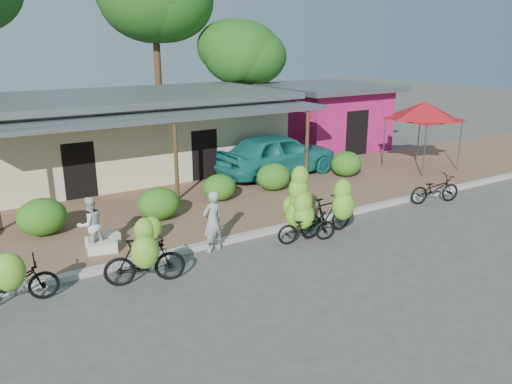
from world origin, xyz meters
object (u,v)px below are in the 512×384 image
(sack_far, at_px, (103,247))
(vendor, at_px, (213,222))
(bike_left, at_px, (145,259))
(bike_center, at_px, (302,211))
(bystander, at_px, (91,225))
(bike_right, at_px, (331,212))
(bike_far_left, at_px, (10,282))
(red_canopy, at_px, (425,110))
(bike_far_right, at_px, (435,189))
(teal_van, at_px, (278,154))
(tree_near_right, at_px, (237,51))
(sack_near, at_px, (103,240))

(sack_far, relative_size, vendor, 0.44)
(bike_left, bearing_deg, bike_center, -69.28)
(sack_far, height_order, bystander, bystander)
(bike_center, bearing_deg, bike_right, -98.00)
(bike_left, bearing_deg, sack_far, 26.21)
(bystander, bearing_deg, bike_far_left, 27.77)
(red_canopy, height_order, sack_far, red_canopy)
(bystander, bearing_deg, red_canopy, 173.37)
(bike_right, relative_size, bike_far_right, 0.98)
(bystander, xyz_separation_m, teal_van, (8.50, 3.88, 0.14))
(sack_far, xyz_separation_m, teal_van, (8.30, 4.09, 0.74))
(tree_near_right, relative_size, bike_center, 3.16)
(red_canopy, xyz_separation_m, teal_van, (-5.95, 2.22, -1.61))
(tree_near_right, height_order, vendor, tree_near_right)
(bike_far_right, xyz_separation_m, sack_near, (-10.95, 1.96, -0.22))
(bike_center, relative_size, teal_van, 0.40)
(sack_far, relative_size, bystander, 0.50)
(bike_left, xyz_separation_m, sack_far, (-0.40, 2.15, -0.39))
(bike_right, relative_size, teal_van, 0.38)
(teal_van, bearing_deg, bystander, 110.52)
(red_canopy, xyz_separation_m, bystander, (-14.44, -1.66, -1.75))
(bike_far_left, distance_m, bike_center, 7.54)
(tree_near_right, xyz_separation_m, bystander, (-10.99, -11.49, -4.05))
(vendor, bearing_deg, bike_center, 156.13)
(bike_far_right, bearing_deg, bike_center, 107.15)
(bike_left, relative_size, bike_right, 0.99)
(red_canopy, xyz_separation_m, vendor, (-11.62, -3.08, -1.77))
(bike_far_left, height_order, teal_van, teal_van)
(tree_near_right, bearing_deg, bike_far_right, -88.69)
(teal_van, bearing_deg, red_canopy, -114.52)
(sack_far, distance_m, vendor, 2.94)
(bike_far_right, bearing_deg, sack_far, 97.31)
(bike_center, xyz_separation_m, bike_far_right, (5.90, 0.21, -0.32))
(bike_right, xyz_separation_m, bystander, (-6.18, 2.25, 0.11))
(tree_near_right, distance_m, sack_far, 16.58)
(bike_center, distance_m, bike_far_right, 5.91)
(bystander, bearing_deg, bike_right, 146.83)
(bike_left, xyz_separation_m, bike_center, (4.79, 0.42, 0.16))
(sack_far, xyz_separation_m, vendor, (2.62, -1.21, 0.58))
(tree_near_right, height_order, teal_van, tree_near_right)
(red_canopy, relative_size, bike_far_right, 1.77)
(vendor, height_order, teal_van, teal_van)
(vendor, bearing_deg, bike_far_left, -7.55)
(bike_far_right, bearing_deg, vendor, 103.04)
(sack_near, bearing_deg, bike_center, -23.26)
(bike_far_left, bearing_deg, teal_van, -58.57)
(tree_near_right, height_order, bike_far_right, tree_near_right)
(tree_near_right, distance_m, sack_near, 16.18)
(bike_far_right, distance_m, sack_far, 11.20)
(tree_near_right, xyz_separation_m, sack_far, (-10.79, -11.70, -4.65))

